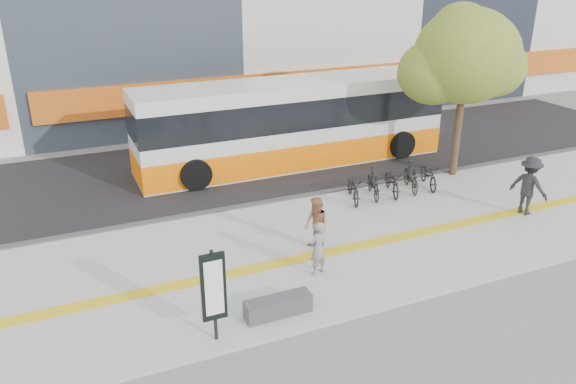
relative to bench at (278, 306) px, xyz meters
name	(u,v)px	position (x,y,z in m)	size (l,w,h in m)	color
ground	(350,271)	(2.60, 1.20, -0.30)	(120.00, 120.00, 0.00)	#63635F
sidewalk	(324,245)	(2.60, 2.70, -0.27)	(40.00, 7.00, 0.08)	gray
tactile_strip	(332,252)	(2.60, 2.20, -0.22)	(40.00, 0.45, 0.01)	gold
street	(240,166)	(2.60, 10.20, -0.28)	(40.00, 8.00, 0.06)	black
curb	(278,201)	(2.60, 6.20, -0.23)	(40.00, 0.25, 0.14)	#363638
bench	(278,306)	(0.00, 0.00, 0.00)	(1.60, 0.45, 0.45)	#363638
signboard	(214,289)	(-1.60, -0.31, 1.06)	(0.55, 0.10, 2.20)	black
street_tree	(464,58)	(9.78, 6.02, 4.21)	(4.40, 3.80, 6.31)	#382919
bus	(293,125)	(4.69, 9.70, 1.33)	(12.59, 2.98, 3.35)	beige
bicycle_row	(392,181)	(6.55, 5.20, 0.25)	(4.29, 1.85, 1.02)	black
seated_woman	(318,248)	(1.68, 1.31, 0.52)	(0.54, 0.36, 1.49)	black
pedestrian_tan	(316,225)	(2.19, 2.44, 0.59)	(0.79, 0.62, 1.63)	#9B6443
pedestrian_dark	(529,186)	(9.61, 2.02, 0.75)	(1.26, 0.72, 1.95)	black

